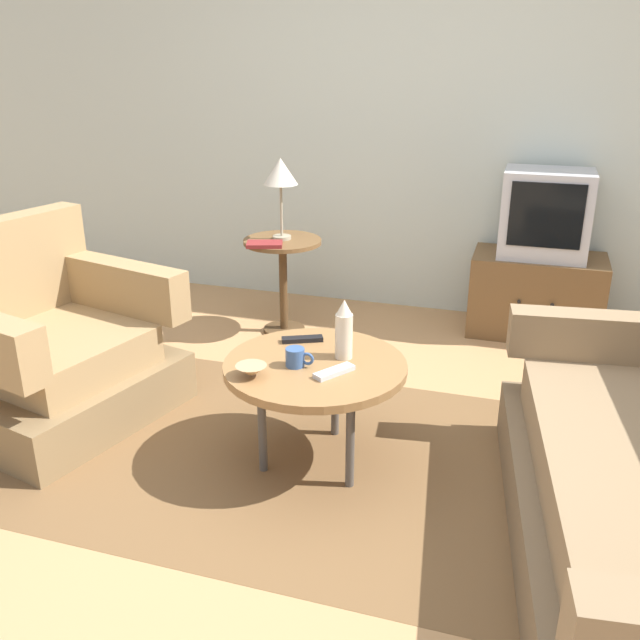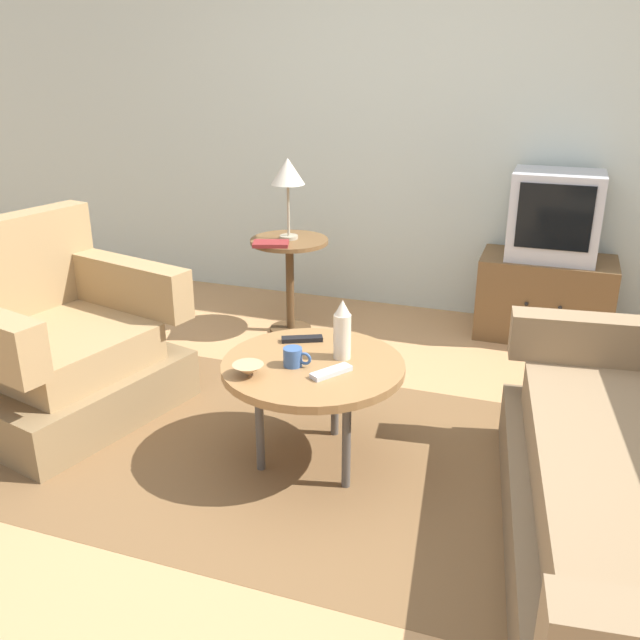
{
  "view_description": "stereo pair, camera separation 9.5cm",
  "coord_description": "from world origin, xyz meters",
  "px_view_note": "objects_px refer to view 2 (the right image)",
  "views": [
    {
      "loc": [
        0.78,
        -2.33,
        1.65
      ],
      "look_at": [
        -0.06,
        0.36,
        0.55
      ],
      "focal_mm": 38.63,
      "sensor_mm": 36.0,
      "label": 1
    },
    {
      "loc": [
        0.87,
        -2.3,
        1.65
      ],
      "look_at": [
        -0.06,
        0.36,
        0.55
      ],
      "focal_mm": 38.63,
      "sensor_mm": 36.0,
      "label": 2
    }
  ],
  "objects_px": {
    "coffee_table": "(314,370)",
    "tv_remote_dark": "(302,339)",
    "armchair": "(54,348)",
    "vase": "(342,330)",
    "side_table": "(290,266)",
    "tv_remote_silver": "(331,372)",
    "bowl": "(248,370)",
    "mug": "(294,357)",
    "tv_stand": "(544,298)",
    "television": "(555,215)",
    "table_lamp": "(288,174)",
    "book": "(271,244)"
  },
  "relations": [
    {
      "from": "armchair",
      "to": "side_table",
      "type": "distance_m",
      "value": 1.49
    },
    {
      "from": "armchair",
      "to": "bowl",
      "type": "distance_m",
      "value": 1.18
    },
    {
      "from": "table_lamp",
      "to": "book",
      "type": "height_order",
      "value": "table_lamp"
    },
    {
      "from": "vase",
      "to": "mug",
      "type": "bearing_deg",
      "value": -139.06
    },
    {
      "from": "side_table",
      "to": "table_lamp",
      "type": "relative_size",
      "value": 1.24
    },
    {
      "from": "tv_remote_dark",
      "to": "tv_remote_silver",
      "type": "relative_size",
      "value": 1.02
    },
    {
      "from": "vase",
      "to": "bowl",
      "type": "xyz_separation_m",
      "value": [
        -0.3,
        -0.28,
        -0.1
      ]
    },
    {
      "from": "tv_stand",
      "to": "bowl",
      "type": "xyz_separation_m",
      "value": [
        -1.06,
        -1.97,
        0.24
      ]
    },
    {
      "from": "television",
      "to": "armchair",
      "type": "bearing_deg",
      "value": -141.5
    },
    {
      "from": "table_lamp",
      "to": "bowl",
      "type": "bearing_deg",
      "value": -74.01
    },
    {
      "from": "tv_remote_silver",
      "to": "tv_stand",
      "type": "bearing_deg",
      "value": -168.54
    },
    {
      "from": "side_table",
      "to": "tv_remote_silver",
      "type": "relative_size",
      "value": 3.36
    },
    {
      "from": "tv_stand",
      "to": "vase",
      "type": "height_order",
      "value": "vase"
    },
    {
      "from": "table_lamp",
      "to": "tv_remote_dark",
      "type": "bearing_deg",
      "value": -65.67
    },
    {
      "from": "armchair",
      "to": "mug",
      "type": "height_order",
      "value": "armchair"
    },
    {
      "from": "tv_remote_dark",
      "to": "coffee_table",
      "type": "bearing_deg",
      "value": -82.97
    },
    {
      "from": "coffee_table",
      "to": "bowl",
      "type": "height_order",
      "value": "bowl"
    },
    {
      "from": "tv_stand",
      "to": "television",
      "type": "xyz_separation_m",
      "value": [
        0.0,
        0.01,
        0.51
      ]
    },
    {
      "from": "tv_stand",
      "to": "tv_remote_dark",
      "type": "bearing_deg",
      "value": -121.72
    },
    {
      "from": "tv_remote_silver",
      "to": "mug",
      "type": "bearing_deg",
      "value": -64.92
    },
    {
      "from": "tv_stand",
      "to": "coffee_table",
      "type": "bearing_deg",
      "value": -115.67
    },
    {
      "from": "mug",
      "to": "tv_stand",
      "type": "bearing_deg",
      "value": 63.29
    },
    {
      "from": "tv_stand",
      "to": "bowl",
      "type": "relative_size",
      "value": 6.32
    },
    {
      "from": "side_table",
      "to": "vase",
      "type": "xyz_separation_m",
      "value": [
        0.73,
        -1.25,
        0.16
      ]
    },
    {
      "from": "table_lamp",
      "to": "vase",
      "type": "distance_m",
      "value": 1.51
    },
    {
      "from": "armchair",
      "to": "bowl",
      "type": "relative_size",
      "value": 9.18
    },
    {
      "from": "armchair",
      "to": "tv_remote_dark",
      "type": "bearing_deg",
      "value": 111.13
    },
    {
      "from": "coffee_table",
      "to": "vase",
      "type": "distance_m",
      "value": 0.2
    },
    {
      "from": "bowl",
      "to": "tv_remote_silver",
      "type": "bearing_deg",
      "value": 21.22
    },
    {
      "from": "tv_stand",
      "to": "tv_remote_silver",
      "type": "relative_size",
      "value": 4.39
    },
    {
      "from": "side_table",
      "to": "bowl",
      "type": "relative_size",
      "value": 4.83
    },
    {
      "from": "armchair",
      "to": "vase",
      "type": "bearing_deg",
      "value": 105.73
    },
    {
      "from": "tv_stand",
      "to": "mug",
      "type": "height_order",
      "value": "mug"
    },
    {
      "from": "armchair",
      "to": "mug",
      "type": "bearing_deg",
      "value": 99.74
    },
    {
      "from": "bowl",
      "to": "vase",
      "type": "bearing_deg",
      "value": 43.63
    },
    {
      "from": "coffee_table",
      "to": "tv_remote_dark",
      "type": "distance_m",
      "value": 0.24
    },
    {
      "from": "coffee_table",
      "to": "book",
      "type": "xyz_separation_m",
      "value": [
        -0.68,
        1.16,
        0.18
      ]
    },
    {
      "from": "tv_stand",
      "to": "book",
      "type": "relative_size",
      "value": 3.31
    },
    {
      "from": "tv_stand",
      "to": "bowl",
      "type": "bearing_deg",
      "value": -118.16
    },
    {
      "from": "tv_remote_dark",
      "to": "table_lamp",
      "type": "bearing_deg",
      "value": 88.9
    },
    {
      "from": "mug",
      "to": "tv_remote_dark",
      "type": "height_order",
      "value": "mug"
    },
    {
      "from": "vase",
      "to": "tv_remote_dark",
      "type": "relative_size",
      "value": 1.4
    },
    {
      "from": "television",
      "to": "book",
      "type": "xyz_separation_m",
      "value": [
        -1.54,
        -0.62,
        -0.15
      ]
    },
    {
      "from": "coffee_table",
      "to": "vase",
      "type": "bearing_deg",
      "value": 42.56
    },
    {
      "from": "coffee_table",
      "to": "bowl",
      "type": "distance_m",
      "value": 0.29
    },
    {
      "from": "armchair",
      "to": "mug",
      "type": "relative_size",
      "value": 9.56
    },
    {
      "from": "book",
      "to": "tv_remote_silver",
      "type": "bearing_deg",
      "value": -75.82
    },
    {
      "from": "vase",
      "to": "table_lamp",
      "type": "bearing_deg",
      "value": 120.38
    },
    {
      "from": "vase",
      "to": "bowl",
      "type": "bearing_deg",
      "value": -136.37
    },
    {
      "from": "vase",
      "to": "tv_remote_silver",
      "type": "xyz_separation_m",
      "value": [
        0.01,
        -0.16,
        -0.11
      ]
    }
  ]
}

